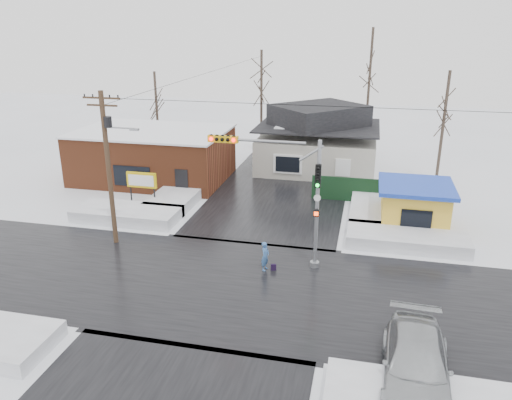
% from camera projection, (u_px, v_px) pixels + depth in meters
% --- Properties ---
extents(ground, '(120.00, 120.00, 0.00)m').
position_uv_depth(ground, '(228.00, 285.00, 25.10)').
color(ground, white).
rests_on(ground, ground).
extents(road_ns, '(10.00, 120.00, 0.02)m').
position_uv_depth(road_ns, '(228.00, 285.00, 25.09)').
color(road_ns, black).
rests_on(road_ns, ground).
extents(road_ew, '(120.00, 10.00, 0.02)m').
position_uv_depth(road_ew, '(228.00, 285.00, 25.09)').
color(road_ew, black).
rests_on(road_ew, ground).
extents(snowbank_nw, '(7.00, 3.00, 0.80)m').
position_uv_depth(snowbank_nw, '(127.00, 214.00, 33.27)').
color(snowbank_nw, white).
rests_on(snowbank_nw, ground).
extents(snowbank_ne, '(7.00, 3.00, 0.80)m').
position_uv_depth(snowbank_ne, '(407.00, 239.00, 29.48)').
color(snowbank_ne, white).
rests_on(snowbank_ne, ground).
extents(snowbank_nside_w, '(3.00, 8.00, 0.80)m').
position_uv_depth(snowbank_nside_w, '(182.00, 192.00, 37.43)').
color(snowbank_nside_w, white).
rests_on(snowbank_nside_w, ground).
extents(snowbank_nside_e, '(3.00, 8.00, 0.80)m').
position_uv_depth(snowbank_nside_e, '(373.00, 207.00, 34.49)').
color(snowbank_nside_e, white).
rests_on(snowbank_nside_e, ground).
extents(traffic_signal, '(6.05, 0.68, 7.00)m').
position_uv_depth(traffic_signal, '(288.00, 185.00, 25.76)').
color(traffic_signal, gray).
rests_on(traffic_signal, ground).
extents(utility_pole, '(3.15, 0.44, 9.00)m').
position_uv_depth(utility_pole, '(109.00, 160.00, 28.24)').
color(utility_pole, '#382619').
rests_on(utility_pole, ground).
extents(brick_building, '(12.20, 8.20, 4.12)m').
position_uv_depth(brick_building, '(153.00, 155.00, 41.37)').
color(brick_building, brown).
rests_on(brick_building, ground).
extents(marquee_sign, '(2.20, 0.21, 2.55)m').
position_uv_depth(marquee_sign, '(142.00, 181.00, 35.04)').
color(marquee_sign, black).
rests_on(marquee_sign, ground).
extents(house, '(10.40, 8.40, 5.76)m').
position_uv_depth(house, '(318.00, 140.00, 43.95)').
color(house, '#B9B5A7').
rests_on(house, ground).
extents(kiosk, '(4.60, 4.60, 2.88)m').
position_uv_depth(kiosk, '(414.00, 205.00, 31.76)').
color(kiosk, gold).
rests_on(kiosk, ground).
extents(fence, '(8.00, 0.12, 1.80)m').
position_uv_depth(fence, '(367.00, 191.00, 36.26)').
color(fence, black).
rests_on(fence, ground).
extents(tree_far_left, '(3.00, 3.00, 10.00)m').
position_uv_depth(tree_far_left, '(261.00, 72.00, 47.07)').
color(tree_far_left, '#332821').
rests_on(tree_far_left, ground).
extents(tree_far_mid, '(3.00, 3.00, 12.00)m').
position_uv_depth(tree_far_mid, '(371.00, 55.00, 46.26)').
color(tree_far_mid, '#332821').
rests_on(tree_far_mid, ground).
extents(tree_far_right, '(3.00, 3.00, 9.00)m').
position_uv_depth(tree_far_right, '(447.00, 95.00, 38.47)').
color(tree_far_right, '#332821').
rests_on(tree_far_right, ground).
extents(tree_far_west, '(3.00, 3.00, 8.00)m').
position_uv_depth(tree_far_west, '(155.00, 89.00, 47.88)').
color(tree_far_west, '#332821').
rests_on(tree_far_west, ground).
extents(pedestrian, '(0.50, 0.66, 1.60)m').
position_uv_depth(pedestrian, '(265.00, 256.00, 26.38)').
color(pedestrian, '#3B68A6').
rests_on(pedestrian, ground).
extents(car, '(2.61, 5.99, 1.71)m').
position_uv_depth(car, '(416.00, 365.00, 18.00)').
color(car, '#ABAFB2').
rests_on(car, ground).
extents(shopping_bag, '(0.30, 0.21, 0.35)m').
position_uv_depth(shopping_bag, '(273.00, 268.00, 26.54)').
color(shopping_bag, black).
rests_on(shopping_bag, ground).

